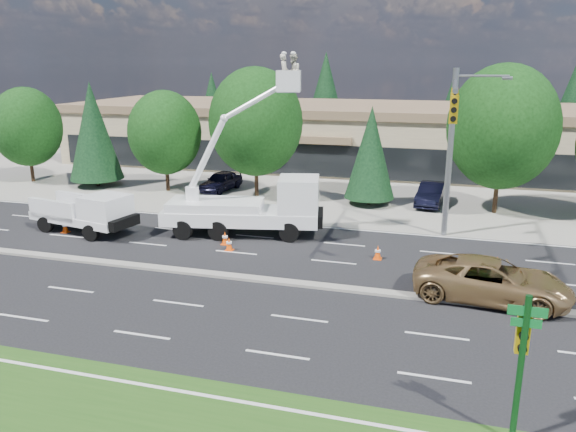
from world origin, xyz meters
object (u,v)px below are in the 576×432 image
(signal_mast, at_px, (452,130))
(minivan, at_px, (492,280))
(utility_pickup, at_px, (87,216))
(bucket_truck, at_px, (256,198))
(street_sign_pole, at_px, (522,353))

(signal_mast, bearing_deg, minivan, -73.18)
(signal_mast, bearing_deg, utility_pickup, -171.34)
(utility_pickup, height_order, bucket_truck, bucket_truck)
(street_sign_pole, distance_m, utility_pickup, 24.68)
(minivan, bearing_deg, utility_pickup, 86.84)
(utility_pickup, bearing_deg, bucket_truck, 25.22)
(street_sign_pole, height_order, utility_pickup, street_sign_pole)
(street_sign_pole, relative_size, bucket_truck, 0.41)
(signal_mast, height_order, bucket_truck, bucket_truck)
(signal_mast, bearing_deg, street_sign_pole, -82.73)
(bucket_truck, relative_size, minivan, 1.61)
(street_sign_pole, relative_size, minivan, 0.66)
(street_sign_pole, xyz_separation_m, minivan, (-0.02, 9.00, -1.60))
(street_sign_pole, distance_m, minivan, 9.14)
(bucket_truck, xyz_separation_m, minivan, (12.01, -5.77, -1.25))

